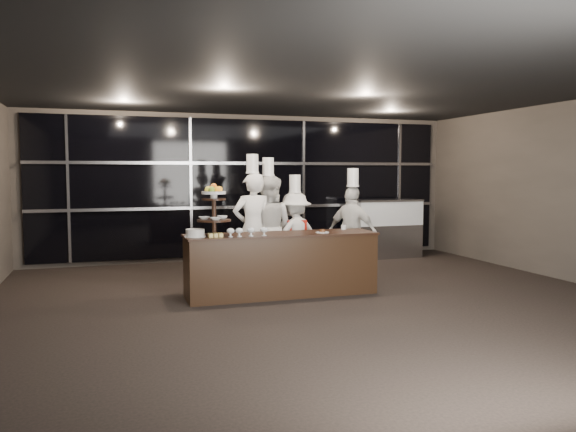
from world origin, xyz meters
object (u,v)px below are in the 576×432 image
object	(u,v)px
display_stand	(214,206)
chef_c	(295,235)
display_case	(385,225)
chef_b	(268,227)
buffet_counter	(281,264)
chef_a	(253,227)
layer_cake	(195,233)
chef_d	(352,232)

from	to	relation	value
display_stand	chef_c	bearing A→B (deg)	35.71
display_case	chef_b	world-z (taller)	chef_b
buffet_counter	chef_a	distance (m)	1.08
display_stand	layer_cake	xyz separation A→B (m)	(-0.28, -0.05, -0.37)
chef_a	chef_c	distance (m)	0.83
layer_cake	chef_c	size ratio (longest dim) A/B	0.17
chef_b	buffet_counter	bearing A→B (deg)	-96.50
buffet_counter	chef_d	bearing A→B (deg)	26.74
display_stand	chef_a	world-z (taller)	chef_a
buffet_counter	chef_d	xyz separation A→B (m)	(1.49, 0.75, 0.35)
chef_c	chef_d	xyz separation A→B (m)	(0.89, -0.40, 0.06)
display_case	chef_d	distance (m)	2.72
display_case	chef_a	bearing A→B (deg)	-150.93
chef_a	chef_c	xyz separation A→B (m)	(0.79, 0.19, -0.18)
chef_d	chef_b	bearing A→B (deg)	162.97
chef_a	chef_d	world-z (taller)	chef_a
display_stand	layer_cake	bearing A→B (deg)	-169.78
display_stand	display_case	size ratio (longest dim) A/B	0.50
buffet_counter	display_stand	xyz separation A→B (m)	(-1.00, -0.00, 0.87)
chef_a	chef_d	xyz separation A→B (m)	(1.68, -0.21, -0.12)
layer_cake	chef_a	world-z (taller)	chef_a
buffet_counter	layer_cake	world-z (taller)	layer_cake
layer_cake	chef_b	size ratio (longest dim) A/B	0.15
display_stand	layer_cake	world-z (taller)	display_stand
chef_b	layer_cake	bearing A→B (deg)	-139.26
buffet_counter	display_case	bearing A→B (deg)	41.58
display_case	chef_d	world-z (taller)	chef_d
layer_cake	chef_a	bearing A→B (deg)	42.89
display_case	chef_a	distance (m)	3.90
chef_b	chef_d	size ratio (longest dim) A/B	1.09
chef_c	chef_d	bearing A→B (deg)	-24.23
display_stand	layer_cake	size ratio (longest dim) A/B	2.48
layer_cake	chef_a	xyz separation A→B (m)	(1.09, 1.01, -0.05)
chef_d	chef_a	bearing A→B (deg)	172.85
buffet_counter	chef_b	distance (m)	1.25
layer_cake	chef_a	distance (m)	1.48
buffet_counter	chef_b	xyz separation A→B (m)	(0.13, 1.16, 0.43)
display_stand	chef_b	world-z (taller)	chef_b
layer_cake	chef_c	distance (m)	2.24
chef_c	chef_d	size ratio (longest dim) A/B	0.94
chef_c	display_stand	bearing A→B (deg)	-144.29
display_case	chef_b	size ratio (longest dim) A/B	0.72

